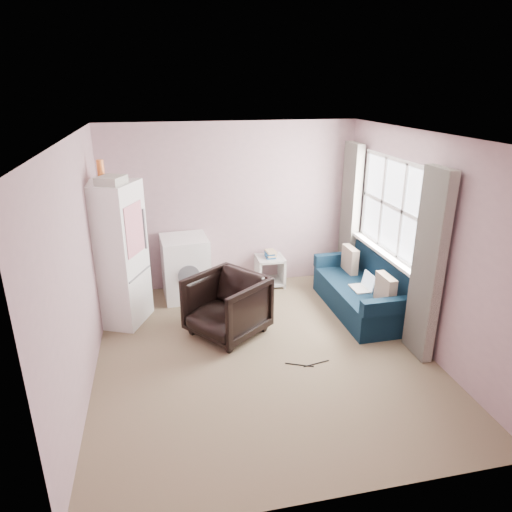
{
  "coord_description": "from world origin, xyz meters",
  "views": [
    {
      "loc": [
        -1.06,
        -4.53,
        2.97
      ],
      "look_at": [
        0.05,
        0.6,
        1.0
      ],
      "focal_mm": 32.0,
      "sensor_mm": 36.0,
      "label": 1
    }
  ],
  "objects_px": {
    "armchair": "(227,303)",
    "side_table": "(270,269)",
    "sofa": "(365,291)",
    "fridge": "(115,254)",
    "washing_machine": "(185,266)"
  },
  "relations": [
    {
      "from": "armchair",
      "to": "side_table",
      "type": "relative_size",
      "value": 1.49
    },
    {
      "from": "sofa",
      "to": "armchair",
      "type": "bearing_deg",
      "value": -173.93
    },
    {
      "from": "fridge",
      "to": "sofa",
      "type": "xyz_separation_m",
      "value": [
        3.32,
        -0.42,
        -0.66
      ]
    },
    {
      "from": "washing_machine",
      "to": "armchair",
      "type": "bearing_deg",
      "value": -74.77
    },
    {
      "from": "fridge",
      "to": "washing_machine",
      "type": "relative_size",
      "value": 2.3
    },
    {
      "from": "armchair",
      "to": "washing_machine",
      "type": "height_order",
      "value": "washing_machine"
    },
    {
      "from": "fridge",
      "to": "side_table",
      "type": "distance_m",
      "value": 2.43
    },
    {
      "from": "fridge",
      "to": "side_table",
      "type": "xyz_separation_m",
      "value": [
        2.23,
        0.7,
        -0.68
      ]
    },
    {
      "from": "armchair",
      "to": "side_table",
      "type": "xyz_separation_m",
      "value": [
        0.89,
        1.36,
        -0.16
      ]
    },
    {
      "from": "armchair",
      "to": "washing_machine",
      "type": "bearing_deg",
      "value": 161.71
    },
    {
      "from": "fridge",
      "to": "side_table",
      "type": "height_order",
      "value": "fridge"
    },
    {
      "from": "fridge",
      "to": "washing_machine",
      "type": "distance_m",
      "value": 1.17
    },
    {
      "from": "washing_machine",
      "to": "sofa",
      "type": "height_order",
      "value": "washing_machine"
    },
    {
      "from": "washing_machine",
      "to": "side_table",
      "type": "xyz_separation_m",
      "value": [
        1.32,
        0.14,
        -0.21
      ]
    },
    {
      "from": "side_table",
      "to": "sofa",
      "type": "bearing_deg",
      "value": -45.89
    }
  ]
}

